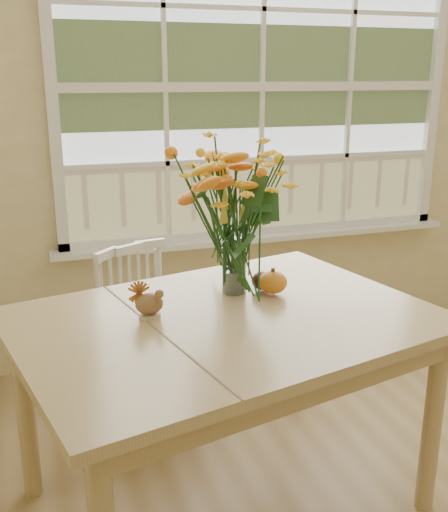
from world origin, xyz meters
name	(u,v)px	position (x,y,z in m)	size (l,w,h in m)	color
wall_back	(259,123)	(0.00, 2.25, 1.35)	(4.00, 0.02, 2.70)	#D5C688
window	(262,90)	(0.00, 2.21, 1.53)	(2.42, 0.12, 1.74)	silver
dining_table	(226,340)	(-0.65, 0.90, 0.69)	(1.66, 1.34, 0.78)	tan
windsor_chair	(143,326)	(-0.83, 1.61, 0.47)	(0.51, 0.50, 0.84)	white
flower_vase	(234,213)	(-0.54, 1.13, 1.11)	(0.45, 0.45, 0.54)	white
pumpkin	(273,283)	(-0.40, 1.05, 0.83)	(0.11, 0.11, 0.09)	orange
turkey_figurine	(149,304)	(-0.91, 0.97, 0.83)	(0.11, 0.08, 0.12)	#CCB78C
dark_gourd	(262,282)	(-0.43, 1.11, 0.82)	(0.12, 0.08, 0.07)	#38160F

